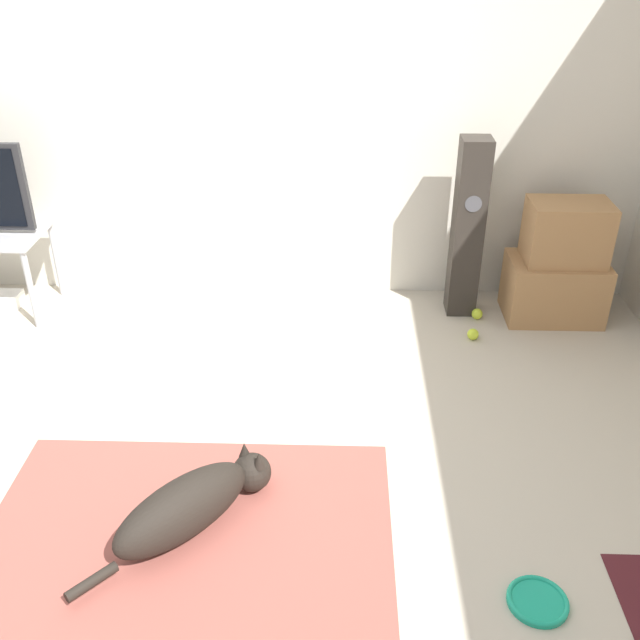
# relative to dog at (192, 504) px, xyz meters

# --- Properties ---
(ground_plane) EXTENTS (12.00, 12.00, 0.00)m
(ground_plane) POSITION_rel_dog_xyz_m (-0.18, 0.05, -0.13)
(ground_plane) COLOR #BCB29E
(wall_back) EXTENTS (8.00, 0.06, 2.55)m
(wall_back) POSITION_rel_dog_xyz_m (-0.18, 2.15, 1.14)
(wall_back) COLOR beige
(wall_back) RESTS_ON ground_plane
(area_rug) EXTENTS (1.62, 1.39, 0.01)m
(area_rug) POSITION_rel_dog_xyz_m (-0.02, -0.18, -0.13)
(area_rug) COLOR #934C42
(area_rug) RESTS_ON ground_plane
(dog) EXTENTS (0.68, 0.73, 0.25)m
(dog) POSITION_rel_dog_xyz_m (0.00, 0.00, 0.00)
(dog) COLOR black
(dog) RESTS_ON area_rug
(frisbee) EXTENTS (0.22, 0.22, 0.03)m
(frisbee) POSITION_rel_dog_xyz_m (1.29, -0.32, -0.12)
(frisbee) COLOR #199E7A
(frisbee) RESTS_ON ground_plane
(cardboard_box_lower) EXTENTS (0.57, 0.37, 0.37)m
(cardboard_box_lower) POSITION_rel_dog_xyz_m (1.86, 1.81, 0.05)
(cardboard_box_lower) COLOR #A87A4C
(cardboard_box_lower) RESTS_ON ground_plane
(cardboard_box_upper) EXTENTS (0.46, 0.30, 0.36)m
(cardboard_box_upper) POSITION_rel_dog_xyz_m (1.87, 1.81, 0.42)
(cardboard_box_upper) COLOR #A87A4C
(cardboard_box_upper) RESTS_ON cardboard_box_lower
(floor_speaker) EXTENTS (0.17, 0.18, 1.08)m
(floor_speaker) POSITION_rel_dog_xyz_m (1.31, 1.86, 0.41)
(floor_speaker) COLOR #2D2823
(floor_speaker) RESTS_ON ground_plane
(tennis_ball_by_boxes) EXTENTS (0.07, 0.07, 0.07)m
(tennis_ball_by_boxes) POSITION_rel_dog_xyz_m (1.36, 1.86, -0.10)
(tennis_ball_by_boxes) COLOR #C6E033
(tennis_ball_by_boxes) RESTS_ON ground_plane
(tennis_ball_near_speaker) EXTENTS (0.07, 0.07, 0.07)m
(tennis_ball_near_speaker) POSITION_rel_dog_xyz_m (1.41, 1.75, -0.10)
(tennis_ball_near_speaker) COLOR #C6E033
(tennis_ball_near_speaker) RESTS_ON ground_plane
(tennis_ball_loose_on_carpet) EXTENTS (0.07, 0.07, 0.07)m
(tennis_ball_loose_on_carpet) POSITION_rel_dog_xyz_m (1.34, 1.51, -0.10)
(tennis_ball_loose_on_carpet) COLOR #C6E033
(tennis_ball_loose_on_carpet) RESTS_ON ground_plane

